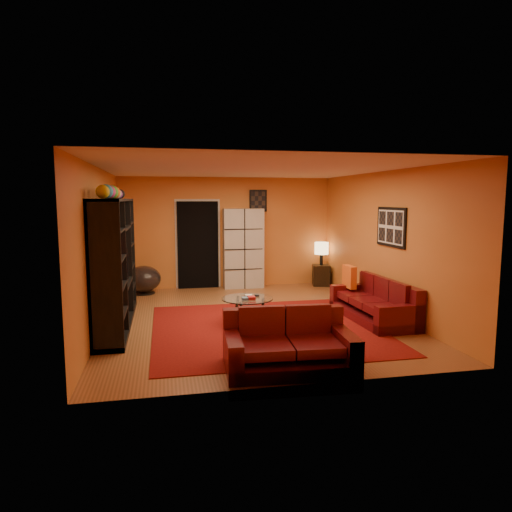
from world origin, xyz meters
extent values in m
plane|color=brown|center=(0.00, 0.00, 0.00)|extent=(6.00, 6.00, 0.00)
plane|color=white|center=(0.00, 0.00, 2.60)|extent=(6.00, 6.00, 0.00)
plane|color=#C96D2C|center=(0.00, 3.00, 1.30)|extent=(6.00, 0.00, 6.00)
plane|color=#C96D2C|center=(0.00, -3.00, 1.30)|extent=(6.00, 0.00, 6.00)
plane|color=#C96D2C|center=(-2.50, 0.00, 1.30)|extent=(0.00, 6.00, 6.00)
plane|color=#C96D2C|center=(2.50, 0.00, 1.30)|extent=(0.00, 6.00, 6.00)
cube|color=#5F0C0A|center=(0.10, -0.70, 0.01)|extent=(3.60, 3.60, 0.01)
cube|color=black|center=(-0.70, 2.96, 1.02)|extent=(0.95, 0.10, 2.04)
cube|color=black|center=(2.48, -0.30, 1.60)|extent=(0.03, 1.00, 0.70)
cube|color=black|center=(0.75, 2.98, 2.05)|extent=(0.42, 0.03, 0.52)
cube|color=black|center=(-2.27, 0.00, 1.05)|extent=(0.45, 3.00, 2.10)
imported|color=black|center=(-2.23, -0.07, 0.99)|extent=(0.93, 0.12, 0.54)
cube|color=#4A090E|center=(2.05, -0.55, 0.16)|extent=(0.85, 1.97, 0.32)
cube|color=#4A090E|center=(2.36, -0.54, 0.42)|extent=(0.24, 1.95, 0.85)
cube|color=#4A090E|center=(2.08, -1.43, 0.31)|extent=(0.80, 0.20, 0.62)
cube|color=#4A090E|center=(2.02, 0.34, 0.31)|extent=(0.80, 0.20, 0.62)
cube|color=#4A090E|center=(2.03, -1.08, 0.47)|extent=(0.59, 0.53, 0.12)
cube|color=#4A090E|center=(2.01, -0.55, 0.47)|extent=(0.59, 0.53, 0.12)
cube|color=#4A090E|center=(1.99, -0.02, 0.47)|extent=(0.59, 0.53, 0.12)
cube|color=#4A090E|center=(0.00, -2.50, 0.16)|extent=(1.63, 1.04, 0.32)
cube|color=#4A090E|center=(0.02, -2.12, 0.42)|extent=(1.59, 0.28, 0.85)
cube|color=#4A090E|center=(0.70, -2.54, 0.31)|extent=(0.24, 0.96, 0.62)
cube|color=#4A090E|center=(-0.70, -2.46, 0.31)|extent=(0.24, 0.96, 0.62)
cube|color=#4A090E|center=(0.30, -2.56, 0.47)|extent=(0.63, 0.76, 0.12)
cube|color=#4A090E|center=(-0.31, -2.52, 0.47)|extent=(0.63, 0.76, 0.12)
cube|color=orange|center=(1.95, 0.25, 0.63)|extent=(0.12, 0.42, 0.42)
cylinder|color=silver|center=(-0.13, -0.36, 0.43)|extent=(0.86, 0.86, 0.02)
cylinder|color=black|center=(0.13, -0.34, 0.22)|extent=(0.05, 0.05, 0.41)
cylinder|color=black|center=(-0.28, -0.14, 0.22)|extent=(0.05, 0.05, 0.41)
cylinder|color=black|center=(-0.25, -0.60, 0.22)|extent=(0.05, 0.05, 0.41)
cube|color=#B7B4A9|center=(0.35, 2.80, 0.93)|extent=(0.94, 0.44, 1.87)
cylinder|color=black|center=(-1.95, 2.50, 0.02)|extent=(0.44, 0.44, 0.03)
cylinder|color=black|center=(-1.95, 2.50, 0.10)|extent=(0.06, 0.06, 0.15)
ellipsoid|color=#3A3334|center=(-1.95, 2.50, 0.34)|extent=(0.77, 0.77, 0.58)
cube|color=black|center=(2.25, 2.66, 0.25)|extent=(0.48, 0.48, 0.50)
cylinder|color=black|center=(2.25, 2.66, 0.63)|extent=(0.08, 0.08, 0.27)
cylinder|color=#EFC983|center=(2.25, 2.66, 0.91)|extent=(0.33, 0.33, 0.29)
camera|label=1|loc=(-1.49, -7.75, 2.10)|focal=32.00mm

